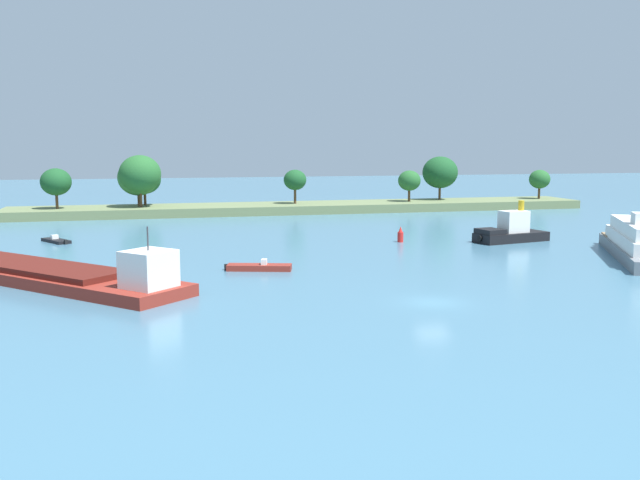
# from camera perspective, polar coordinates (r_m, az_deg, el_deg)

# --- Properties ---
(ground_plane) EXTENTS (400.00, 400.00, 0.00)m
(ground_plane) POSITION_cam_1_polar(r_m,az_deg,el_deg) (52.14, 9.30, -5.11)
(ground_plane) COLOR teal
(treeline_island) EXTENTS (99.60, 11.29, 9.92)m
(treeline_island) POSITION_cam_1_polar(r_m,az_deg,el_deg) (119.57, -3.26, 3.75)
(treeline_island) COLOR #66754C
(treeline_island) RESTS_ON ground
(fishing_skiff) EXTENTS (3.90, 4.95, 0.86)m
(fishing_skiff) POSITION_cam_1_polar(r_m,az_deg,el_deg) (88.64, -20.91, -0.04)
(fishing_skiff) COLOR black
(fishing_skiff) RESTS_ON ground
(small_motorboat) EXTENTS (6.27, 3.21, 1.05)m
(small_motorboat) POSITION_cam_1_polar(r_m,az_deg,el_deg) (64.65, -5.03, -2.24)
(small_motorboat) COLOR maroon
(small_motorboat) RESTS_ON ground
(white_riverboat) EXTENTS (13.29, 20.54, 6.33)m
(white_riverboat) POSITION_cam_1_polar(r_m,az_deg,el_deg) (78.15, 24.58, -0.15)
(white_riverboat) COLOR slate
(white_riverboat) RESTS_ON ground
(tugboat) EXTENTS (9.76, 5.23, 4.91)m
(tugboat) POSITION_cam_1_polar(r_m,az_deg,el_deg) (86.31, 15.41, 0.69)
(tugboat) COLOR black
(tugboat) RESTS_ON ground
(cargo_barge) EXTENTS (27.71, 28.52, 5.56)m
(cargo_barge) POSITION_cam_1_polar(r_m,az_deg,el_deg) (64.22, -22.32, -2.39)
(cargo_barge) COLOR maroon
(cargo_barge) RESTS_ON ground
(channel_buoy_red) EXTENTS (0.70, 0.70, 1.90)m
(channel_buoy_red) POSITION_cam_1_polar(r_m,az_deg,el_deg) (83.46, 6.64, 0.38)
(channel_buoy_red) COLOR red
(channel_buoy_red) RESTS_ON ground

